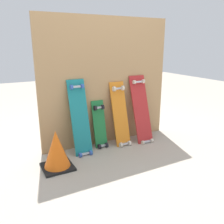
# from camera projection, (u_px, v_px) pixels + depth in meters

# --- Properties ---
(ground_plane) EXTENTS (12.00, 12.00, 0.00)m
(ground_plane) POSITION_uv_depth(u_px,v_px,m) (110.00, 142.00, 3.26)
(ground_plane) COLOR #A89E8E
(plywood_wall_panel) EXTENTS (1.78, 0.04, 1.62)m
(plywood_wall_panel) POSITION_uv_depth(u_px,v_px,m) (107.00, 82.00, 3.09)
(plywood_wall_panel) COLOR tan
(plywood_wall_panel) RESTS_ON ground
(skateboard_teal) EXTENTS (0.22, 0.30, 0.96)m
(skateboard_teal) POSITION_uv_depth(u_px,v_px,m) (80.00, 120.00, 2.87)
(skateboard_teal) COLOR #197A7F
(skateboard_teal) RESTS_ON ground
(skateboard_green) EXTENTS (0.16, 0.20, 0.66)m
(skateboard_green) POSITION_uv_depth(u_px,v_px,m) (100.00, 127.00, 3.08)
(skateboard_green) COLOR #1E7238
(skateboard_green) RESTS_ON ground
(skateboard_orange) EXTENTS (0.21, 0.29, 0.88)m
(skateboard_orange) POSITION_uv_depth(u_px,v_px,m) (121.00, 116.00, 3.14)
(skateboard_orange) COLOR orange
(skateboard_orange) RESTS_ON ground
(skateboard_red) EXTENTS (0.24, 0.35, 0.95)m
(skateboard_red) POSITION_uv_depth(u_px,v_px,m) (141.00, 112.00, 3.25)
(skateboard_red) COLOR #B22626
(skateboard_red) RESTS_ON ground
(traffic_cone) EXTENTS (0.32, 0.32, 0.42)m
(traffic_cone) POSITION_uv_depth(u_px,v_px,m) (56.00, 150.00, 2.54)
(traffic_cone) COLOR black
(traffic_cone) RESTS_ON ground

